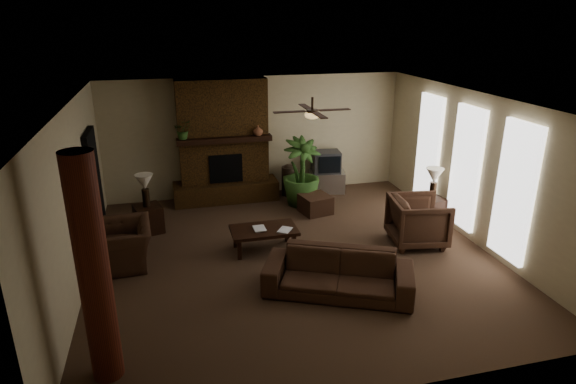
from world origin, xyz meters
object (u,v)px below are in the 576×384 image
object	(u,v)px
armchair_right	(418,219)
lamp_right	(434,178)
floor_vase	(289,178)
floor_plant	(301,186)
log_column	(94,272)
lamp_left	(145,184)
side_table_right	(430,210)
side_table_left	(149,219)
coffee_table	(264,231)
tv_stand	(327,182)
sofa	(339,267)
ottoman	(315,204)
armchair_left	(122,238)

from	to	relation	value
armchair_right	lamp_right	bearing A→B (deg)	-33.81
floor_vase	floor_plant	distance (m)	0.68
log_column	lamp_left	distance (m)	4.21
side_table_right	side_table_left	bearing A→B (deg)	170.33
coffee_table	floor_vase	xyz separation A→B (m)	(1.17, 2.76, 0.06)
tv_stand	lamp_right	bearing A→B (deg)	-45.12
sofa	floor_vase	size ratio (longest dim) A/B	2.96
log_column	lamp_left	size ratio (longest dim) A/B	4.31
armchair_right	lamp_right	world-z (taller)	lamp_right
coffee_table	tv_stand	size ratio (longest dim) A/B	1.41
sofa	armchair_right	size ratio (longest dim) A/B	2.26
side_table_right	armchair_right	bearing A→B (deg)	-131.76
side_table_left	side_table_right	distance (m)	5.76
ottoman	side_table_right	world-z (taller)	side_table_right
armchair_left	lamp_left	xyz separation A→B (m)	(0.40, 1.31, 0.51)
tv_stand	floor_plant	world-z (taller)	floor_plant
side_table_left	lamp_left	size ratio (longest dim) A/B	0.85
side_table_left	side_table_right	world-z (taller)	same
coffee_table	tv_stand	xyz separation A→B (m)	(2.13, 2.76, -0.12)
tv_stand	lamp_left	distance (m)	4.50
ottoman	floor_vase	size ratio (longest dim) A/B	0.78
armchair_right	lamp_left	bearing A→B (deg)	78.85
side_table_right	ottoman	bearing A→B (deg)	152.65
armchair_left	side_table_right	bearing A→B (deg)	89.37
armchair_right	lamp_right	distance (m)	1.19
lamp_right	lamp_left	bearing A→B (deg)	169.87
sofa	coffee_table	world-z (taller)	sofa
ottoman	side_table_left	distance (m)	3.53
log_column	armchair_right	bearing A→B (deg)	23.77
log_column	ottoman	distance (m)	5.96
sofa	armchair_right	distance (m)	2.42
armchair_right	floor_vase	xyz separation A→B (m)	(-1.70, 3.19, -0.07)
sofa	floor_plant	size ratio (longest dim) A/B	1.48
coffee_table	floor_vase	size ratio (longest dim) A/B	1.56
floor_plant	sofa	bearing A→B (deg)	-96.89
log_column	coffee_table	size ratio (longest dim) A/B	2.33
sofa	lamp_right	world-z (taller)	lamp_right
side_table_left	coffee_table	bearing A→B (deg)	-33.32
armchair_right	side_table_left	distance (m)	5.26
armchair_right	ottoman	xyz separation A→B (m)	(-1.41, 1.94, -0.30)
lamp_left	side_table_right	xyz separation A→B (m)	(5.69, -0.99, -0.73)
coffee_table	lamp_left	world-z (taller)	lamp_left
coffee_table	lamp_right	world-z (taller)	lamp_right
armchair_left	side_table_right	xyz separation A→B (m)	(6.09, 0.32, -0.22)
side_table_left	tv_stand	bearing A→B (deg)	18.35
floor_vase	armchair_left	bearing A→B (deg)	-143.69
floor_plant	side_table_right	xyz separation A→B (m)	(2.32, -1.69, -0.16)
floor_vase	ottoman	bearing A→B (deg)	-77.02
sofa	side_table_left	distance (m)	4.23
armchair_left	tv_stand	world-z (taller)	armchair_left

